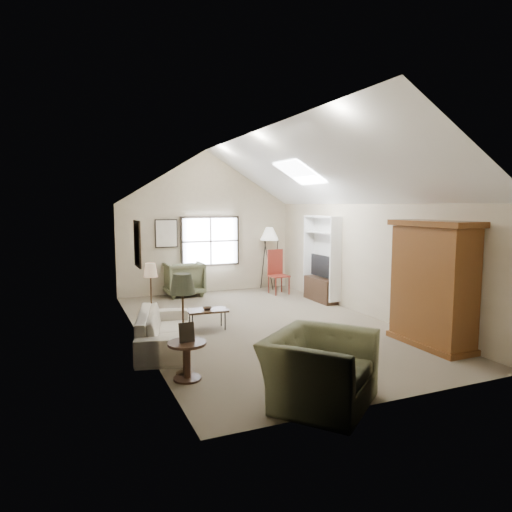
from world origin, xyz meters
name	(u,v)px	position (x,y,z in m)	size (l,w,h in m)	color
room_shell	(264,168)	(0.00, 0.00, 3.21)	(5.01, 8.01, 4.00)	brown
window	(210,241)	(0.10, 3.96, 1.45)	(1.72, 0.08, 1.42)	black
skylight	(300,172)	(1.30, 0.90, 3.22)	(0.80, 1.20, 0.52)	white
wall_art	(153,238)	(-1.88, 1.94, 1.73)	(1.97, 3.71, 0.88)	black
armoire	(433,284)	(2.18, -2.40, 1.10)	(0.60, 1.50, 2.20)	brown
tv_alcove	(322,257)	(2.34, 1.60, 1.15)	(0.32, 1.30, 2.10)	white
media_console	(320,290)	(2.32, 1.60, 0.30)	(0.34, 1.18, 0.60)	#382316
tv_panel	(321,266)	(2.32, 1.60, 0.92)	(0.05, 0.90, 0.55)	black
sofa	(164,329)	(-2.20, -0.68, 0.32)	(2.19, 0.86, 0.64)	beige
armchair_near	(319,370)	(-0.88, -3.70, 0.44)	(1.35, 1.18, 0.88)	#656648
armchair_far	(183,279)	(-0.77, 3.70, 0.47)	(1.00, 1.03, 0.94)	#585E42
coffee_table	(207,320)	(-1.17, 0.13, 0.20)	(0.79, 0.44, 0.41)	#3B2818
bowl	(207,308)	(-1.17, 0.13, 0.43)	(0.19, 0.19, 0.05)	#372016
side_table	(187,361)	(-2.20, -2.28, 0.27)	(0.55, 0.55, 0.55)	#331B14
side_chair	(279,272)	(1.74, 2.88, 0.62)	(0.48, 0.48, 1.23)	maroon
tripod_lamp	(269,258)	(1.83, 3.70, 0.93)	(0.54, 0.54, 1.85)	silver
dark_lamp	(183,324)	(-2.20, -2.08, 0.76)	(0.37, 0.37, 1.53)	#2A2D20
tan_lamp	(151,296)	(-2.20, 0.52, 0.69)	(0.27, 0.27, 1.37)	tan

